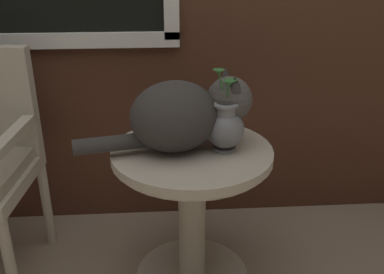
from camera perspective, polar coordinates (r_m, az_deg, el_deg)
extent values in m
cube|color=silver|center=(2.14, -15.24, 12.01)|extent=(0.99, 0.03, 0.07)
cylinder|color=#B2A893|center=(1.87, 0.00, -10.53)|extent=(0.11, 0.11, 0.58)
cylinder|color=#B2A893|center=(1.71, 0.00, -2.07)|extent=(0.63, 0.63, 0.03)
torus|color=#B2A893|center=(1.73, 0.00, -2.89)|extent=(0.61, 0.61, 0.02)
cylinder|color=#B2A893|center=(1.92, -22.52, -15.24)|extent=(0.04, 0.04, 0.44)
cylinder|color=#B2A893|center=(2.25, -18.36, -8.35)|extent=(0.04, 0.04, 0.44)
cube|color=#B2A893|center=(1.87, -22.30, 0.09)|extent=(0.09, 0.45, 0.04)
ellipsoid|color=#33302D|center=(1.65, -2.28, 2.68)|extent=(0.39, 0.34, 0.27)
sphere|color=#494643|center=(1.69, 4.89, 4.90)|extent=(0.18, 0.18, 0.18)
cone|color=#33302D|center=(1.63, 5.59, 7.01)|extent=(0.06, 0.06, 0.06)
cone|color=#33302D|center=(1.71, 4.41, 7.92)|extent=(0.06, 0.06, 0.06)
cylinder|color=#33302D|center=(1.65, -10.00, -0.80)|extent=(0.31, 0.12, 0.06)
cylinder|color=slate|center=(1.70, 4.22, -1.44)|extent=(0.09, 0.09, 0.01)
ellipsoid|color=slate|center=(1.67, 4.30, 1.02)|extent=(0.15, 0.15, 0.15)
cylinder|color=slate|center=(1.64, 4.38, 3.54)|extent=(0.08, 0.08, 0.05)
torus|color=slate|center=(1.63, 4.41, 4.29)|extent=(0.10, 0.10, 0.02)
cylinder|color=#2D662D|center=(1.62, 3.96, 6.35)|extent=(0.03, 0.02, 0.12)
cone|color=#2D662D|center=(1.61, 3.49, 8.44)|extent=(0.04, 0.04, 0.02)
cylinder|color=#2D662D|center=(1.60, 4.61, 5.62)|extent=(0.01, 0.04, 0.10)
cone|color=#2D662D|center=(1.57, 4.81, 7.01)|extent=(0.04, 0.04, 0.02)
cylinder|color=#2D662D|center=(1.63, 4.85, 5.74)|extent=(0.03, 0.02, 0.08)
cone|color=#2D662D|center=(1.63, 5.30, 7.19)|extent=(0.04, 0.04, 0.02)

